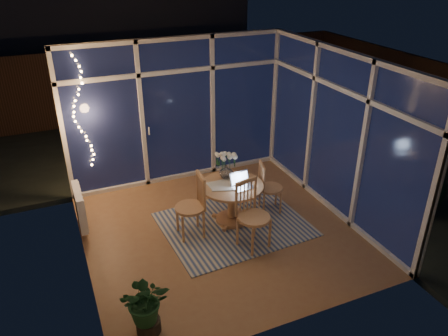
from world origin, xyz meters
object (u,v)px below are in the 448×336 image
(dining_table, at_px, (232,203))
(flower_vase, at_px, (226,172))
(laptop, at_px, (243,181))
(chair_front, at_px, (254,216))
(potted_plant, at_px, (146,306))
(chair_right, at_px, (271,187))
(chair_left, at_px, (190,206))

(dining_table, relative_size, flower_vase, 4.64)
(laptop, relative_size, flower_vase, 1.53)
(chair_front, bearing_deg, dining_table, 77.04)
(chair_front, xyz_separation_m, flower_vase, (-0.01, 0.96, 0.25))
(laptop, bearing_deg, dining_table, 124.55)
(potted_plant, bearing_deg, chair_right, 34.57)
(chair_right, distance_m, laptop, 0.71)
(dining_table, xyz_separation_m, laptop, (0.12, -0.15, 0.45))
(chair_front, xyz_separation_m, potted_plant, (-1.80, -0.94, -0.14))
(chair_left, relative_size, chair_right, 1.14)
(laptop, bearing_deg, chair_right, 13.01)
(chair_left, distance_m, chair_right, 1.44)
(laptop, bearing_deg, potted_plant, -146.73)
(chair_right, bearing_deg, chair_front, 152.07)
(chair_left, xyz_separation_m, chair_right, (1.43, 0.14, -0.06))
(chair_right, bearing_deg, laptop, 122.39)
(chair_left, xyz_separation_m, flower_vase, (0.73, 0.33, 0.27))
(dining_table, distance_m, chair_front, 0.74)
(chair_left, xyz_separation_m, laptop, (0.84, -0.06, 0.28))
(dining_table, height_order, flower_vase, flower_vase)
(chair_left, bearing_deg, laptop, 88.65)
(flower_vase, xyz_separation_m, potted_plant, (-1.78, -1.90, -0.39))
(chair_right, distance_m, flower_vase, 0.80)
(dining_table, bearing_deg, chair_left, -173.05)
(chair_left, height_order, flower_vase, chair_left)
(chair_front, distance_m, flower_vase, 0.99)
(chair_left, distance_m, potted_plant, 1.90)
(chair_front, height_order, potted_plant, chair_front)
(potted_plant, bearing_deg, laptop, 38.68)
(dining_table, bearing_deg, chair_right, 4.15)
(chair_left, relative_size, flower_vase, 4.80)
(flower_vase, distance_m, potted_plant, 2.64)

